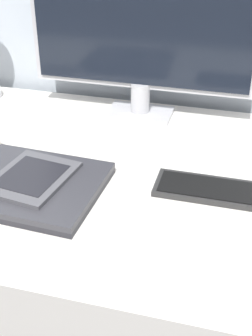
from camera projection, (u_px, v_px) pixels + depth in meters
name	position (u px, v px, depth m)	size (l,w,h in m)	color
desk	(125.00, 287.00, 1.26)	(1.30, 0.79, 0.74)	silver
monitor	(142.00, 30.00, 1.20)	(0.61, 0.11, 0.44)	#B7B7BC
keyboard	(221.00, 191.00, 0.99)	(0.28, 0.10, 0.01)	#282828
laptop	(32.00, 185.00, 0.99)	(0.30, 0.26, 0.03)	#232328
ereader	(31.00, 178.00, 0.99)	(0.17, 0.20, 0.01)	#4C4C51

